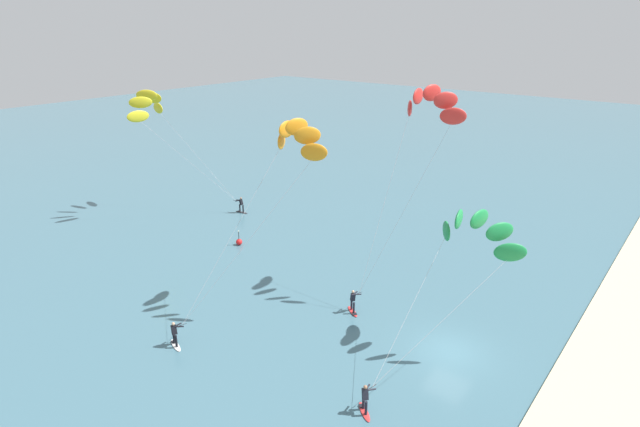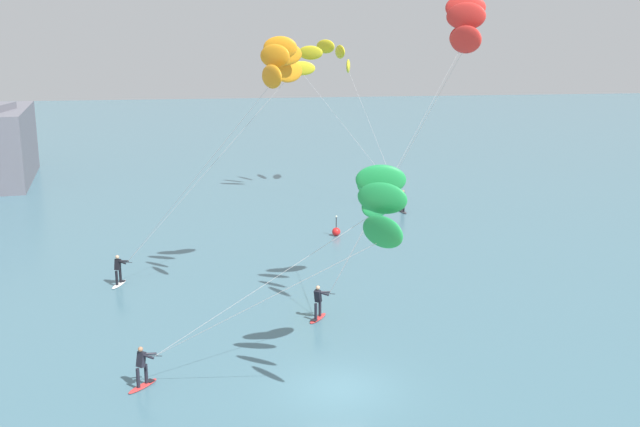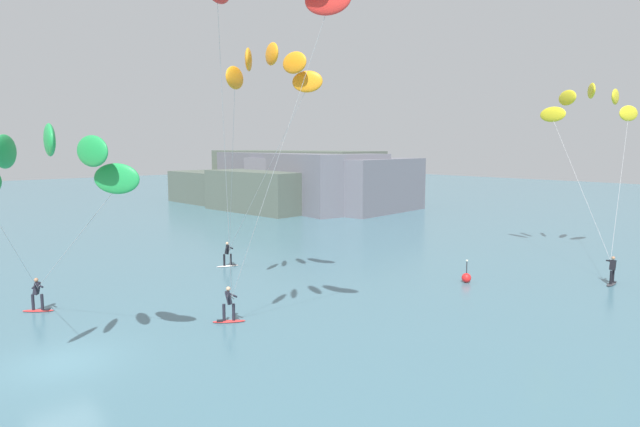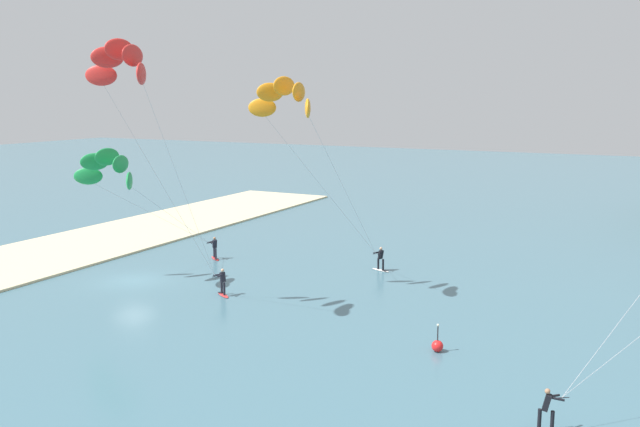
{
  "view_description": "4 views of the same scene",
  "coord_description": "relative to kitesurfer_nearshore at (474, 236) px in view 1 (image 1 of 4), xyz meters",
  "views": [
    {
      "loc": [
        -25.79,
        -10.17,
        18.79
      ],
      "look_at": [
        0.29,
        10.22,
        6.51
      ],
      "focal_mm": 29.2,
      "sensor_mm": 36.0,
      "label": 1
    },
    {
      "loc": [
        -4.42,
        -26.67,
        13.69
      ],
      "look_at": [
        0.54,
        9.48,
        4.63
      ],
      "focal_mm": 42.96,
      "sensor_mm": 36.0,
      "label": 2
    },
    {
      "loc": [
        21.09,
        -6.03,
        8.1
      ],
      "look_at": [
        0.07,
        12.96,
        4.56
      ],
      "focal_mm": 30.82,
      "sensor_mm": 36.0,
      "label": 3
    },
    {
      "loc": [
        33.64,
        30.84,
        11.97
      ],
      "look_at": [
        0.69,
        14.17,
        5.69
      ],
      "focal_mm": 38.65,
      "sensor_mm": 36.0,
      "label": 4
    }
  ],
  "objects": [
    {
      "name": "ground_plane",
      "position": [
        -1.03,
        0.31,
        -7.3
      ],
      "size": [
        240.0,
        240.0,
        0.0
      ],
      "primitive_type": "plane",
      "color": "#426B7A"
    },
    {
      "name": "kitesurfer_nearshore",
      "position": [
        0.0,
        0.0,
        0.0
      ],
      "size": [
        10.75,
        5.59,
        8.82
      ],
      "color": "red",
      "rests_on": "ground"
    },
    {
      "name": "kitesurfer_mid_water",
      "position": [
        -2.61,
        11.32,
        4.15
      ],
      "size": [
        10.45,
        6.08,
        13.13
      ],
      "color": "white",
      "rests_on": "ground"
    },
    {
      "name": "kitesurfer_far_out",
      "position": [
        4.88,
        5.84,
        5.85
      ],
      "size": [
        7.98,
        5.19,
        14.9
      ],
      "color": "red",
      "rests_on": "ground"
    },
    {
      "name": "kitesurfer_downwind",
      "position": [
        3.62,
        35.13,
        3.46
      ],
      "size": [
        8.24,
        10.63,
        12.5
      ],
      "color": "#333338",
      "rests_on": "ground"
    },
    {
      "name": "marker_buoy",
      "position": [
        2.28,
        22.06,
        -7.0
      ],
      "size": [
        0.56,
        0.56,
        1.38
      ],
      "color": "red",
      "rests_on": "ground"
    }
  ]
}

